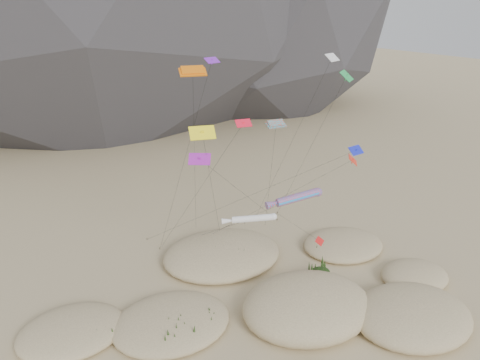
% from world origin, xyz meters
% --- Properties ---
extents(ground, '(500.00, 500.00, 0.00)m').
position_xyz_m(ground, '(0.00, 0.00, 0.00)').
color(ground, '#CCB789').
rests_on(ground, ground).
extents(dunes, '(50.03, 38.38, 4.54)m').
position_xyz_m(dunes, '(-2.06, 3.94, 0.73)').
color(dunes, '#CCB789').
rests_on(dunes, ground).
extents(dune_grass, '(42.15, 27.85, 1.48)m').
position_xyz_m(dune_grass, '(-1.29, 3.93, 0.83)').
color(dune_grass, black).
rests_on(dune_grass, ground).
extents(kite_stakes, '(22.00, 4.90, 0.30)m').
position_xyz_m(kite_stakes, '(2.43, 25.27, 0.15)').
color(kite_stakes, '#3F2D1E').
rests_on(kite_stakes, ground).
extents(rainbow_tube_kite, '(7.81, 15.85, 11.22)m').
position_xyz_m(rainbow_tube_kite, '(5.25, 10.61, 10.35)').
color(rainbow_tube_kite, red).
rests_on(rainbow_tube_kite, ground).
extents(white_tube_kite, '(5.77, 18.32, 10.76)m').
position_xyz_m(white_tube_kite, '(-2.38, 8.43, 10.13)').
color(white_tube_kite, silver).
rests_on(white_tube_kite, ground).
extents(orange_parafoil, '(8.20, 18.16, 26.97)m').
position_xyz_m(orange_parafoil, '(-7.63, 11.05, 26.12)').
color(orange_parafoil, '#D6640B').
rests_on(orange_parafoil, ground).
extents(multi_parafoil, '(6.64, 11.30, 19.78)m').
position_xyz_m(multi_parafoil, '(3.68, 13.16, 19.10)').
color(multi_parafoil, red).
rests_on(multi_parafoil, ground).
extents(delta_kites, '(25.17, 22.29, 27.27)m').
position_xyz_m(delta_kites, '(4.24, 11.46, 18.63)').
color(delta_kites, green).
rests_on(delta_kites, ground).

